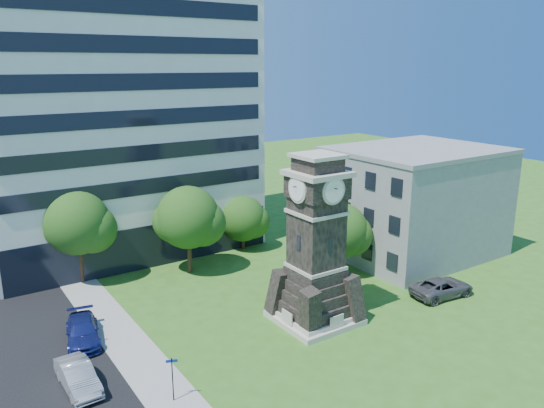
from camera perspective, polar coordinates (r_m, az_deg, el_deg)
ground at (r=36.61m, az=2.78°, el=-14.72°), size 160.00×160.00×0.00m
sidewalk at (r=36.66m, az=-14.65°, el=-15.14°), size 3.00×70.00×0.06m
clock_tower at (r=37.52m, az=4.74°, el=-5.12°), size 5.40×5.40×12.22m
office_tall at (r=53.83m, az=-16.88°, el=10.13°), size 26.20×15.11×28.60m
office_low at (r=53.07m, az=15.07°, el=0.31°), size 15.20×12.20×10.40m
car_street_mid at (r=33.73m, az=-20.15°, el=-17.03°), size 1.74×4.62×1.50m
car_street_north at (r=38.57m, az=-19.69°, el=-12.77°), size 3.08×5.41×1.48m
car_east_lot at (r=45.00m, az=17.81°, el=-8.54°), size 5.60×3.06×1.49m
park_bench at (r=39.41m, az=4.71°, el=-11.77°), size 1.59×0.42×0.82m
street_sign at (r=30.81m, az=-10.67°, el=-17.59°), size 0.64×0.06×2.65m
tree_nw at (r=46.92m, az=-20.14°, el=-2.15°), size 5.95×5.41×8.00m
tree_nc at (r=46.83m, az=-8.94°, el=-1.65°), size 6.08×5.52×7.88m
tree_ne at (r=52.81m, az=-3.10°, el=-1.69°), size 5.03×4.57×5.46m
tree_east at (r=46.42m, az=7.37°, el=-3.02°), size 5.35×4.87×6.51m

